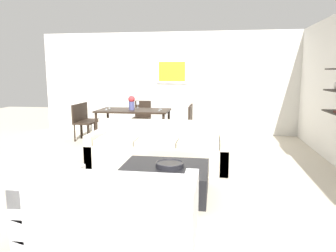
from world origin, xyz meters
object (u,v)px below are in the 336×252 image
object	(u,v)px
coffee_table	(164,180)
wine_glass_head	(138,103)
dining_chair_left_near	(81,120)
wine_glass_right_near	(159,105)
loveseat_white	(111,209)
decorative_bowl	(170,165)
dining_chair_right_near	(185,122)
wine_glass_right_far	(161,105)
centerpiece_vase	(132,102)
sofa_beige	(159,150)
dining_chair_left_far	(88,117)
wine_glass_left_far	(109,104)
dining_chair_head	(142,115)
wine_glass_left_near	(106,106)
dining_table	(134,113)
dining_chair_right_far	(186,120)

from	to	relation	value
coffee_table	wine_glass_head	bearing A→B (deg)	109.11
dining_chair_left_near	wine_glass_right_near	distance (m)	1.96
loveseat_white	decorative_bowl	size ratio (longest dim) A/B	4.47
dining_chair_right_near	wine_glass_right_far	world-z (taller)	wine_glass_right_far
loveseat_white	centerpiece_vase	size ratio (longest dim) A/B	4.99
sofa_beige	wine_glass_head	size ratio (longest dim) A/B	13.95
dining_chair_left_far	wine_glass_right_far	world-z (taller)	wine_glass_right_far
wine_glass_left_far	wine_glass_right_near	size ratio (longest dim) A/B	0.83
loveseat_white	dining_chair_head	bearing A→B (deg)	99.97
coffee_table	dining_chair_right_near	world-z (taller)	dining_chair_right_near
wine_glass_left_far	wine_glass_left_near	bearing A→B (deg)	-90.00
dining_table	wine_glass_right_far	distance (m)	0.68
dining_chair_left_near	wine_glass_right_near	bearing A→B (deg)	2.85
coffee_table	centerpiece_vase	xyz separation A→B (m)	(-1.34, 3.31, 0.74)
dining_chair_right_far	centerpiece_vase	size ratio (longest dim) A/B	2.59
decorative_bowl	dining_table	size ratio (longest dim) A/B	0.22
dining_chair_head	wine_glass_head	bearing A→B (deg)	-90.00
sofa_beige	wine_glass_head	xyz separation A→B (m)	(-1.01, 2.51, 0.58)
dining_chair_right_far	wine_glass_right_far	size ratio (longest dim) A/B	5.82
wine_glass_left_far	wine_glass_right_far	distance (m)	1.30
coffee_table	sofa_beige	bearing A→B (deg)	103.26
dining_chair_head	centerpiece_vase	world-z (taller)	centerpiece_vase
loveseat_white	dining_chair_right_near	world-z (taller)	dining_chair_right_near
wine_glass_left_far	wine_glass_right_near	xyz separation A→B (m)	(1.30, -0.23, 0.02)
dining_chair_right_far	decorative_bowl	bearing A→B (deg)	-88.23
wine_glass_head	dining_table	bearing A→B (deg)	-90.00
dining_chair_left_far	wine_glass_left_near	distance (m)	0.78
wine_glass_left_far	wine_glass_head	bearing A→B (deg)	24.41
loveseat_white	coffee_table	distance (m)	1.28
wine_glass_right_far	wine_glass_left_near	bearing A→B (deg)	-169.82
loveseat_white	wine_glass_right_near	bearing A→B (deg)	93.96
wine_glass_right_far	dining_chair_right_near	bearing A→B (deg)	-28.01
coffee_table	decorative_bowl	distance (m)	0.24
dining_chair_head	centerpiece_vase	distance (m)	1.01
dining_table	dining_chair_head	xyz separation A→B (m)	(0.00, 0.88, -0.17)
wine_glass_right_far	wine_glass_right_near	distance (m)	0.24
wine_glass_right_far	dining_chair_left_near	bearing A→B (deg)	-170.27
wine_glass_right_near	centerpiece_vase	distance (m)	0.69
coffee_table	wine_glass_left_far	distance (m)	4.04
wine_glass_left_near	centerpiece_vase	distance (m)	0.62
dining_chair_head	wine_glass_left_far	world-z (taller)	wine_glass_left_far
wine_glass_right_far	loveseat_white	bearing A→B (deg)	-86.24
dining_chair_left_near	wine_glass_left_near	world-z (taller)	wine_glass_left_near
dining_chair_left_near	wine_glass_left_near	bearing A→B (deg)	8.78
sofa_beige	loveseat_white	world-z (taller)	same
decorative_bowl	wine_glass_head	distance (m)	4.05
dining_chair_right_far	wine_glass_right_far	bearing A→B (deg)	-171.22
dining_chair_left_near	wine_glass_right_far	distance (m)	1.98
centerpiece_vase	decorative_bowl	bearing A→B (deg)	-66.95
dining_chair_right_far	dining_chair_left_near	size ratio (longest dim) A/B	1.00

